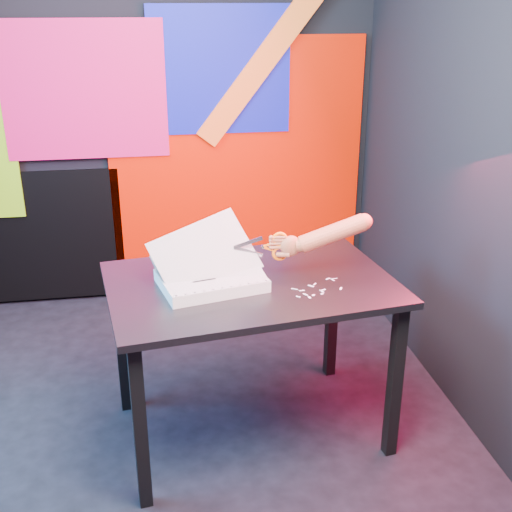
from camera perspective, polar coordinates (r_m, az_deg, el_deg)
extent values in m
cube|color=black|center=(3.11, -9.99, -14.99)|extent=(3.00, 3.00, 0.01)
cube|color=black|center=(4.03, -11.32, 14.39)|extent=(3.00, 0.01, 2.70)
cube|color=black|center=(1.12, -14.36, -5.57)|extent=(3.00, 0.01, 2.70)
cube|color=black|center=(2.90, 19.66, 10.69)|extent=(0.01, 3.00, 2.70)
cube|color=red|center=(4.13, -1.68, 7.89)|extent=(1.60, 0.02, 1.60)
cube|color=#0F15A8|center=(4.00, -3.23, 16.14)|extent=(0.85, 0.02, 0.75)
cube|color=#DA105B|center=(4.00, -15.02, 14.01)|extent=(0.95, 0.02, 0.80)
cube|color=orange|center=(4.01, 1.25, 17.63)|extent=(0.91, 0.02, 1.11)
cube|color=black|center=(4.30, -20.45, 1.47)|extent=(1.30, 0.02, 0.85)
cube|color=black|center=(2.52, -10.26, -14.81)|extent=(0.06, 0.06, 0.72)
cube|color=black|center=(3.09, -11.87, -7.54)|extent=(0.06, 0.06, 0.72)
cube|color=black|center=(2.80, 12.25, -10.88)|extent=(0.06, 0.06, 0.72)
cube|color=black|center=(3.32, 6.75, -4.99)|extent=(0.06, 0.06, 0.72)
cube|color=black|center=(2.70, -0.49, -2.52)|extent=(1.28, 0.94, 0.03)
cube|color=silver|center=(2.65, -4.00, -2.19)|extent=(0.47, 0.38, 0.05)
cube|color=silver|center=(2.64, -4.02, -1.69)|extent=(0.46, 0.38, 0.00)
cube|color=silver|center=(2.63, -4.02, -1.60)|extent=(0.46, 0.36, 0.12)
cube|color=silver|center=(2.64, -4.28, -1.01)|extent=(0.47, 0.35, 0.22)
cube|color=silver|center=(2.63, -4.56, 0.05)|extent=(0.48, 0.30, 0.30)
cylinder|color=black|center=(2.47, -7.11, -3.52)|extent=(0.01, 0.01, 0.00)
cylinder|color=black|center=(2.48, -6.28, -3.39)|extent=(0.01, 0.01, 0.00)
cylinder|color=black|center=(2.49, -5.46, -3.25)|extent=(0.01, 0.01, 0.00)
cylinder|color=black|center=(2.50, -4.64, -3.12)|extent=(0.01, 0.01, 0.00)
cylinder|color=black|center=(2.51, -3.83, -2.99)|extent=(0.01, 0.01, 0.00)
cylinder|color=black|center=(2.52, -3.02, -2.85)|extent=(0.01, 0.01, 0.00)
cylinder|color=black|center=(2.53, -2.22, -2.72)|extent=(0.01, 0.01, 0.00)
cylinder|color=black|center=(2.54, -1.43, -2.59)|extent=(0.01, 0.01, 0.00)
cylinder|color=black|center=(2.55, -0.65, -2.46)|extent=(0.01, 0.01, 0.00)
cylinder|color=black|center=(2.56, 0.13, -2.33)|extent=(0.01, 0.01, 0.00)
cylinder|color=black|center=(2.58, 0.89, -2.20)|extent=(0.01, 0.01, 0.00)
cylinder|color=black|center=(2.71, -8.68, -1.17)|extent=(0.01, 0.01, 0.00)
cylinder|color=black|center=(2.72, -7.92, -1.05)|extent=(0.01, 0.01, 0.00)
cylinder|color=black|center=(2.73, -7.16, -0.94)|extent=(0.01, 0.01, 0.00)
cylinder|color=black|center=(2.74, -6.41, -0.83)|extent=(0.01, 0.01, 0.00)
cylinder|color=black|center=(2.75, -5.67, -0.71)|extent=(0.01, 0.01, 0.00)
cylinder|color=black|center=(2.76, -4.93, -0.60)|extent=(0.01, 0.01, 0.00)
cylinder|color=black|center=(2.77, -4.19, -0.49)|extent=(0.01, 0.01, 0.00)
cylinder|color=black|center=(2.78, -3.46, -0.38)|extent=(0.01, 0.01, 0.00)
cylinder|color=black|center=(2.79, -2.74, -0.27)|extent=(0.01, 0.01, 0.00)
cylinder|color=black|center=(2.80, -2.02, -0.16)|extent=(0.01, 0.01, 0.00)
cylinder|color=black|center=(2.81, -1.31, -0.05)|extent=(0.01, 0.01, 0.00)
cube|color=black|center=(2.66, -6.36, -1.55)|extent=(0.08, 0.03, 0.00)
cube|color=black|center=(2.67, -3.80, -1.34)|extent=(0.05, 0.02, 0.00)
cube|color=black|center=(2.59, -4.62, -2.17)|extent=(0.10, 0.03, 0.00)
cube|color=silver|center=(2.65, -0.70, 1.19)|extent=(0.12, 0.02, 0.05)
cube|color=silver|center=(2.67, -0.70, 0.40)|extent=(0.12, 0.02, 0.05)
cylinder|color=silver|center=(2.66, 0.58, 0.82)|extent=(0.01, 0.01, 0.01)
cube|color=orange|center=(2.67, 1.04, 0.67)|extent=(0.05, 0.01, 0.02)
cube|color=orange|center=(2.66, 1.05, 0.99)|extent=(0.05, 0.01, 0.02)
torus|color=orange|center=(2.66, 2.14, 1.49)|extent=(0.07, 0.02, 0.07)
torus|color=orange|center=(2.68, 2.12, 0.23)|extent=(0.07, 0.02, 0.07)
ellipsoid|color=#B1583C|center=(2.67, 3.11, 0.88)|extent=(0.09, 0.05, 0.09)
cylinder|color=#B1583C|center=(2.67, 2.13, 0.78)|extent=(0.07, 0.02, 0.02)
cylinder|color=#B1583C|center=(2.66, 2.13, 1.11)|extent=(0.06, 0.02, 0.02)
cylinder|color=#B1583C|center=(2.66, 2.14, 1.41)|extent=(0.06, 0.02, 0.02)
cylinder|color=#B1583C|center=(2.66, 2.14, 1.67)|extent=(0.05, 0.02, 0.02)
cylinder|color=#B1583C|center=(2.67, 2.44, 0.11)|extent=(0.06, 0.04, 0.03)
cylinder|color=#B1583C|center=(2.68, 4.05, 0.98)|extent=(0.06, 0.07, 0.06)
cylinder|color=#B1583C|center=(2.68, 6.82, 2.00)|extent=(0.29, 0.10, 0.17)
sphere|color=#B1583C|center=(2.69, 9.58, 3.02)|extent=(0.07, 0.07, 0.07)
cube|color=silver|center=(2.56, 4.77, -3.68)|extent=(0.01, 0.02, 0.00)
cube|color=silver|center=(2.62, 5.88, -3.13)|extent=(0.01, 0.03, 0.00)
cube|color=silver|center=(2.61, 4.12, -3.08)|extent=(0.02, 0.01, 0.00)
cube|color=silver|center=(2.74, 6.97, -2.00)|extent=(0.03, 0.01, 0.00)
cube|color=silver|center=(2.66, 4.91, -2.67)|extent=(0.03, 0.02, 0.00)
cube|color=silver|center=(2.58, 4.42, -3.43)|extent=(0.02, 0.02, 0.00)
cube|color=silver|center=(2.56, 3.78, -3.63)|extent=(0.02, 0.02, 0.00)
cube|color=silver|center=(2.73, 6.42, -2.02)|extent=(0.02, 0.02, 0.00)
cube|color=silver|center=(2.58, 5.14, -3.48)|extent=(0.02, 0.02, 0.00)
cube|color=silver|center=(2.65, 7.56, -2.88)|extent=(0.02, 0.02, 0.00)
cube|color=silver|center=(2.68, 5.25, -2.49)|extent=(0.02, 0.02, 0.00)
cube|color=silver|center=(2.63, 3.44, -2.94)|extent=(0.03, 0.02, 0.00)
cube|color=silver|center=(2.59, 5.90, -3.37)|extent=(0.01, 0.01, 0.00)
cube|color=silver|center=(2.72, 6.83, -2.11)|extent=(0.01, 0.03, 0.00)
cube|color=silver|center=(2.63, 5.97, -3.01)|extent=(0.03, 0.02, 0.00)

